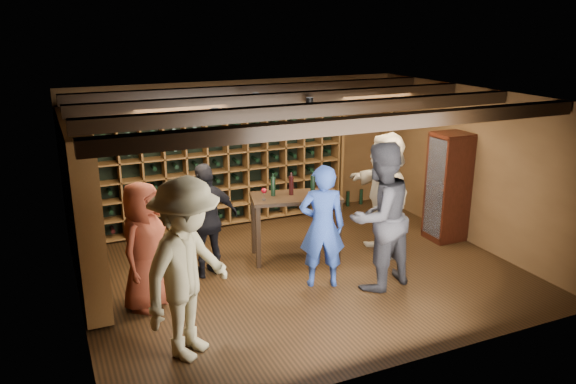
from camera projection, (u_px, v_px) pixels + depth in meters
name	position (u px, v px, depth m)	size (l,w,h in m)	color
ground	(301.00, 271.00, 8.11)	(6.00, 6.00, 0.00)	black
room_shell	(301.00, 104.00, 7.44)	(6.00, 6.00, 6.00)	#51361B
wine_rack_back	(216.00, 162.00, 9.60)	(4.65, 0.30, 2.20)	brown
wine_rack_left	(81.00, 205.00, 7.39)	(0.30, 2.65, 2.20)	brown
crate_shelf	(364.00, 125.00, 10.61)	(1.20, 0.32, 2.07)	brown
display_cabinet	(448.00, 189.00, 9.09)	(0.55, 0.50, 1.75)	black
man_blue_shirt	(322.00, 227.00, 7.47)	(0.62, 0.41, 1.70)	navy
man_grey_suit	(379.00, 217.00, 7.39)	(0.97, 0.76, 2.00)	black
guest_red_floral	(143.00, 246.00, 6.89)	(0.80, 0.52, 1.64)	maroon
guest_woman_black	(207.00, 220.00, 7.80)	(0.96, 0.40, 1.63)	black
guest_khaki	(187.00, 270.00, 5.84)	(1.29, 0.74, 1.99)	gray
guest_beige	(385.00, 194.00, 8.53)	(1.76, 0.56, 1.90)	tan
tasting_table	(295.00, 204.00, 8.36)	(1.43, 0.94, 1.27)	black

